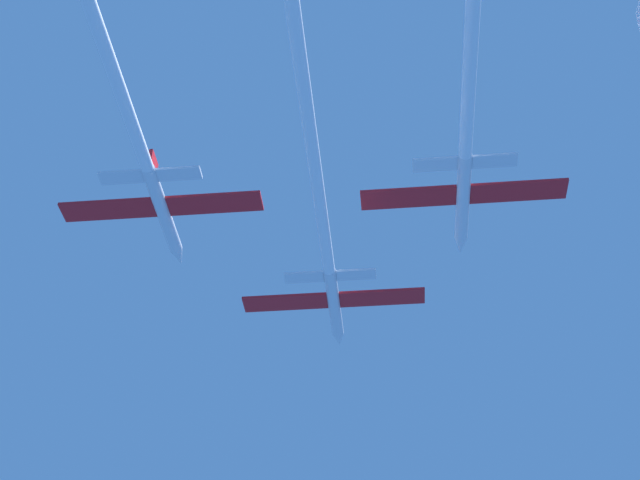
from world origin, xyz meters
The scene contains 2 objects.
jet_lead centered at (0.73, -17.07, -0.66)m, with size 15.08×56.43×2.50m.
jet_right_wing centered at (11.17, -25.23, 0.64)m, with size 15.08×50.47×2.50m.
Camera 1 is at (5.17, -60.96, -42.71)m, focal length 50.11 mm.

